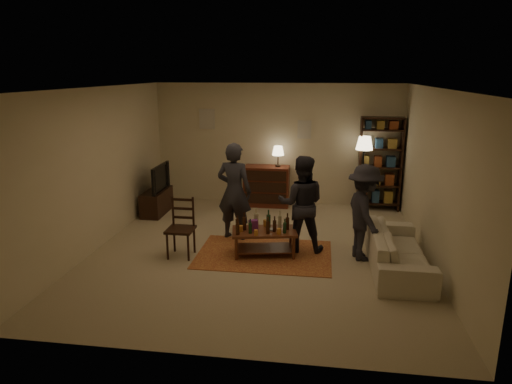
% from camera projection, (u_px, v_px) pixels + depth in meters
% --- Properties ---
extents(floor, '(6.00, 6.00, 0.00)m').
position_uv_depth(floor, '(259.00, 251.00, 7.73)').
color(floor, '#C6B793').
rests_on(floor, ground).
extents(room_shell, '(6.00, 6.00, 6.00)m').
position_uv_depth(room_shell, '(248.00, 123.00, 10.20)').
color(room_shell, beige).
rests_on(room_shell, ground).
extents(rug, '(2.20, 1.50, 0.01)m').
position_uv_depth(rug, '(264.00, 254.00, 7.57)').
color(rug, maroon).
rests_on(rug, ground).
extents(coffee_table, '(1.13, 0.75, 0.77)m').
position_uv_depth(coffee_table, '(263.00, 233.00, 7.47)').
color(coffee_table, brown).
rests_on(coffee_table, ground).
extents(dining_chair, '(0.43, 0.43, 0.99)m').
position_uv_depth(dining_chair, '(181.00, 225.00, 7.44)').
color(dining_chair, black).
rests_on(dining_chair, ground).
extents(tv_stand, '(0.40, 1.00, 1.06)m').
position_uv_depth(tv_stand, '(157.00, 196.00, 9.69)').
color(tv_stand, black).
rests_on(tv_stand, ground).
extents(dresser, '(1.00, 0.50, 1.36)m').
position_uv_depth(dresser, '(267.00, 185.00, 10.22)').
color(dresser, maroon).
rests_on(dresser, ground).
extents(bookshelf, '(0.90, 0.34, 2.02)m').
position_uv_depth(bookshelf, '(380.00, 163.00, 9.81)').
color(bookshelf, black).
rests_on(bookshelf, ground).
extents(floor_lamp, '(0.36, 0.36, 1.62)m').
position_uv_depth(floor_lamp, '(364.00, 148.00, 9.65)').
color(floor_lamp, black).
rests_on(floor_lamp, ground).
extents(sofa, '(0.81, 2.08, 0.61)m').
position_uv_depth(sofa, '(398.00, 250.00, 6.96)').
color(sofa, beige).
rests_on(sofa, ground).
extents(person_left, '(0.71, 0.54, 1.75)m').
position_uv_depth(person_left, '(234.00, 191.00, 8.11)').
color(person_left, '#292A32').
rests_on(person_left, ground).
extents(person_right, '(0.81, 0.64, 1.63)m').
position_uv_depth(person_right, '(301.00, 204.00, 7.57)').
color(person_right, '#232229').
rests_on(person_right, ground).
extents(person_by_sofa, '(0.80, 1.11, 1.55)m').
position_uv_depth(person_by_sofa, '(364.00, 213.00, 7.23)').
color(person_by_sofa, '#24242B').
rests_on(person_by_sofa, ground).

